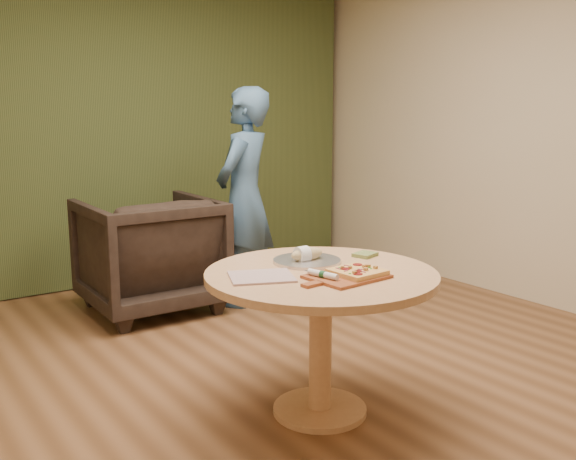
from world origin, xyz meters
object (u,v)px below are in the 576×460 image
(serving_tray, at_px, (307,261))
(bread_roll, at_px, (306,254))
(pedestal_table, at_px, (321,299))
(pizza_paddle, at_px, (345,277))
(person_standing, at_px, (245,198))
(cutlery_roll, at_px, (323,274))
(armchair, at_px, (149,248))
(flatbread_pizza, at_px, (357,272))

(serving_tray, relative_size, bread_roll, 1.84)
(pedestal_table, height_order, pizza_paddle, pizza_paddle)
(serving_tray, bearing_deg, person_standing, 69.43)
(pizza_paddle, height_order, serving_tray, serving_tray)
(pedestal_table, height_order, serving_tray, serving_tray)
(cutlery_roll, relative_size, armchair, 0.20)
(cutlery_roll, xyz_separation_m, bread_roll, (0.15, 0.34, 0.01))
(pedestal_table, relative_size, person_standing, 0.68)
(pizza_paddle, bearing_deg, flatbread_pizza, -14.89)
(pedestal_table, xyz_separation_m, cutlery_roll, (-0.10, -0.14, 0.17))
(pizza_paddle, bearing_deg, serving_tray, 78.69)
(serving_tray, height_order, person_standing, person_standing)
(person_standing, bearing_deg, bread_roll, 35.46)
(flatbread_pizza, height_order, person_standing, person_standing)
(pizza_paddle, xyz_separation_m, person_standing, (0.67, 2.02, 0.10))
(serving_tray, xyz_separation_m, armchair, (-0.08, 1.91, -0.27))
(serving_tray, bearing_deg, armchair, 92.38)
(cutlery_roll, bearing_deg, person_standing, 55.90)
(armchair, xyz_separation_m, person_standing, (0.70, -0.26, 0.37))
(armchair, bearing_deg, flatbread_pizza, 93.44)
(serving_tray, distance_m, person_standing, 1.77)
(cutlery_roll, relative_size, person_standing, 0.12)
(serving_tray, relative_size, armchair, 0.36)
(flatbread_pizza, bearing_deg, cutlery_roll, 166.08)
(armchair, relative_size, person_standing, 0.57)
(pedestal_table, bearing_deg, pizza_paddle, -85.95)
(pizza_paddle, bearing_deg, bread_roll, 80.06)
(cutlery_roll, bearing_deg, bread_roll, 53.45)
(armchair, height_order, person_standing, person_standing)
(pedestal_table, distance_m, flatbread_pizza, 0.26)
(pedestal_table, distance_m, armchair, 2.11)
(pedestal_table, relative_size, flatbread_pizza, 4.92)
(pedestal_table, bearing_deg, cutlery_roll, -125.32)
(flatbread_pizza, distance_m, armchair, 2.31)
(pizza_paddle, bearing_deg, person_standing, 67.60)
(person_standing, bearing_deg, flatbread_pizza, 39.79)
(serving_tray, bearing_deg, flatbread_pizza, -87.30)
(armchair, bearing_deg, bread_roll, 93.12)
(flatbread_pizza, distance_m, bread_roll, 0.38)
(bread_roll, bearing_deg, pizza_paddle, -95.79)
(bread_roll, xyz_separation_m, person_standing, (0.63, 1.65, 0.06))
(flatbread_pizza, height_order, armchair, armchair)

